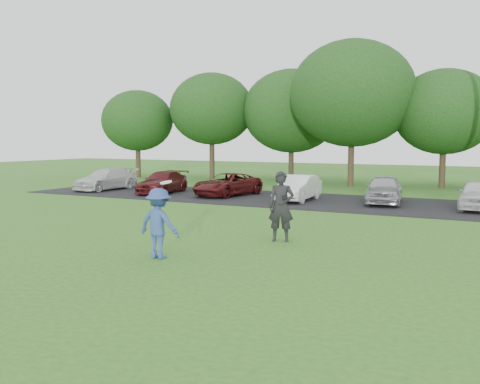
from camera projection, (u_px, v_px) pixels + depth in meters
The scene contains 6 objects.
ground at pixel (169, 262), 12.15m from camera, with size 100.00×100.00×0.00m, color #33641C.
parking_lot at pixel (340, 202), 23.60m from camera, with size 32.00×6.50×0.03m, color black.
frisbee_player at pixel (159, 223), 12.49m from camera, with size 1.08×0.64×1.85m.
camera_bystander at pixel (281, 206), 14.54m from camera, with size 0.80×0.62×1.93m.
parked_cars at pixel (363, 190), 23.07m from camera, with size 28.54×4.93×1.25m.
tree_row at pixel (417, 103), 31.02m from camera, with size 42.39×9.85×8.64m.
Camera 1 is at (6.99, -9.81, 2.78)m, focal length 40.00 mm.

